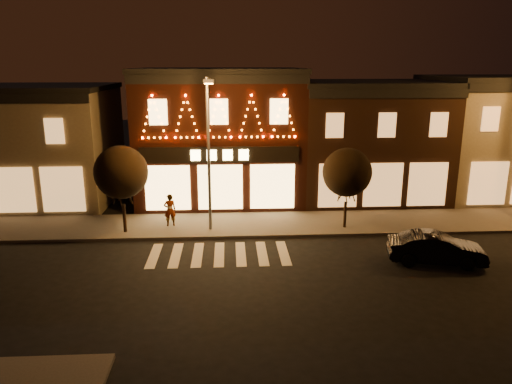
{
  "coord_description": "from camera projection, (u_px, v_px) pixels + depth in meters",
  "views": [
    {
      "loc": [
        0.51,
        -17.01,
        8.6
      ],
      "look_at": [
        1.71,
        4.0,
        2.97
      ],
      "focal_mm": 33.93,
      "sensor_mm": 36.0,
      "label": 1
    }
  ],
  "objects": [
    {
      "name": "building_right_b",
      "position": [
        499.0,
        136.0,
        32.11
      ],
      "size": [
        9.2,
        8.28,
        7.8
      ],
      "color": "#716450",
      "rests_on": "ground"
    },
    {
      "name": "building_pulp",
      "position": [
        221.0,
        134.0,
        31.01
      ],
      "size": [
        10.2,
        8.34,
        8.3
      ],
      "color": "black",
      "rests_on": "ground"
    },
    {
      "name": "ground",
      "position": [
        218.0,
        294.0,
        18.6
      ],
      "size": [
        120.0,
        120.0,
        0.0
      ],
      "primitive_type": "plane",
      "color": "black",
      "rests_on": "ground"
    },
    {
      "name": "streetlamp_mid",
      "position": [
        209.0,
        143.0,
        24.06
      ],
      "size": [
        0.51,
        1.79,
        7.8
      ],
      "rotation": [
        0.0,
        0.0,
        -0.1
      ],
      "color": "#59595E",
      "rests_on": "sidewalk_far"
    },
    {
      "name": "tree_left",
      "position": [
        121.0,
        172.0,
        24.22
      ],
      "size": [
        2.69,
        2.69,
        4.49
      ],
      "rotation": [
        0.0,
        0.0,
        -0.01
      ],
      "color": "black",
      "rests_on": "sidewalk_far"
    },
    {
      "name": "tree_right",
      "position": [
        347.0,
        172.0,
        24.99
      ],
      "size": [
        2.54,
        2.54,
        4.25
      ],
      "rotation": [
        0.0,
        0.0,
        -0.16
      ],
      "color": "black",
      "rests_on": "sidewalk_far"
    },
    {
      "name": "dark_sedan",
      "position": [
        436.0,
        249.0,
        21.31
      ],
      "size": [
        4.35,
        2.26,
        1.36
      ],
      "primitive_type": "imported",
      "rotation": [
        0.0,
        0.0,
        1.37
      ],
      "color": "black",
      "rests_on": "ground"
    },
    {
      "name": "building_left",
      "position": [
        14.0,
        144.0,
        30.43
      ],
      "size": [
        12.2,
        8.28,
        7.3
      ],
      "color": "#716450",
      "rests_on": "ground"
    },
    {
      "name": "pedestrian",
      "position": [
        170.0,
        210.0,
        25.74
      ],
      "size": [
        0.72,
        0.56,
        1.76
      ],
      "primitive_type": "imported",
      "rotation": [
        0.0,
        0.0,
        3.38
      ],
      "color": "gray",
      "rests_on": "sidewalk_far"
    },
    {
      "name": "sidewalk_far",
      "position": [
        257.0,
        224.0,
        26.41
      ],
      "size": [
        44.0,
        4.0,
        0.15
      ],
      "primitive_type": "cube",
      "color": "#47423D",
      "rests_on": "ground"
    },
    {
      "name": "building_right_a",
      "position": [
        366.0,
        139.0,
        31.65
      ],
      "size": [
        9.2,
        8.28,
        7.5
      ],
      "color": "#331C11",
      "rests_on": "ground"
    }
  ]
}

